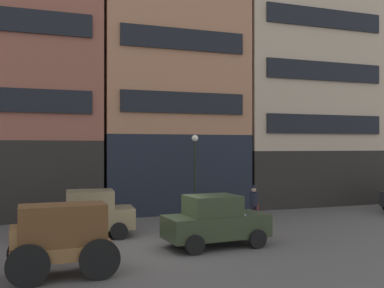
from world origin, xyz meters
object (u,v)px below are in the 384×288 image
Objects in this scene: sedan_light at (87,214)px; fire_hydrant_curbside at (256,210)px; sedan_parked_curb at (215,221)px; cargo_wagon at (61,235)px; streetlamp_curbside at (195,165)px; pedestrian_officer at (254,203)px.

sedan_light reaches higher than fire_hydrant_curbside.
fire_hydrant_curbside is (4.15, 4.80, -0.49)m from sedan_parked_curb.
cargo_wagon reaches higher than sedan_parked_curb.
streetlamp_curbside is 4.96× the size of fire_hydrant_curbside.
sedan_light and sedan_parked_curb have the same top height.
sedan_light reaches higher than pedestrian_officer.
cargo_wagon is 0.77× the size of sedan_parked_curb.
sedan_parked_curb is at bearing 19.92° from cargo_wagon.
fire_hydrant_curbside is at bearing 58.67° from pedestrian_officer.
cargo_wagon is 3.53× the size of fire_hydrant_curbside.
cargo_wagon is 0.77× the size of sedan_light.
sedan_parked_curb is 2.12× the size of pedestrian_officer.
pedestrian_officer is at bearing 45.89° from sedan_parked_curb.
sedan_light is 1.00× the size of sedan_parked_curb.
pedestrian_officer reaches higher than fire_hydrant_curbside.
sedan_light is 4.59× the size of fire_hydrant_curbside.
sedan_light is at bearing 142.10° from sedan_parked_curb.
streetlamp_curbside is at bearing 48.37° from cargo_wagon.
cargo_wagon is at bearing -160.08° from sedan_parked_curb.
sedan_light is at bearing -169.16° from fire_hydrant_curbside.
sedan_light is 5.23m from sedan_parked_curb.
cargo_wagon is 10.22m from pedestrian_officer.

